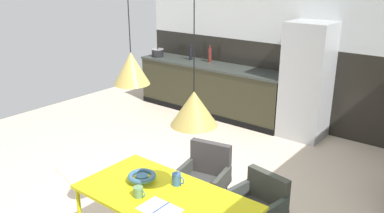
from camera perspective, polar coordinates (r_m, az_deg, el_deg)
ground_plane at (r=4.79m, az=-3.28°, el=-13.09°), size 8.22×8.22×0.00m
back_wall_splashback_dark at (r=6.95m, az=13.81°, el=2.95°), size 6.00×0.12×1.37m
back_wall_panel_upper at (r=6.71m, az=14.75°, el=14.28°), size 6.00×0.12×1.37m
kitchen_counter at (r=7.37m, az=2.71°, el=2.58°), size 2.97×0.63×0.92m
refrigerator_column at (r=6.40m, az=16.14°, el=3.49°), size 0.66×0.60×1.82m
dining_table at (r=3.46m, az=-3.89°, el=-13.31°), size 1.54×0.79×0.75m
armchair_corner_seat at (r=3.92m, az=9.58°, el=-13.22°), size 0.55×0.54×0.72m
armchair_facing_counter at (r=4.28m, az=2.00°, el=-9.39°), size 0.56×0.55×0.80m
fruit_bowl at (r=3.62m, az=-7.22°, el=-9.97°), size 0.25×0.25×0.08m
open_book at (r=3.25m, az=-4.67°, el=-14.51°), size 0.32×0.23×0.02m
mug_white_ceramic at (r=3.55m, az=-2.19°, el=-10.38°), size 0.13×0.08×0.11m
mug_short_terracotta at (r=3.41m, az=-7.67°, el=-12.06°), size 0.13×0.08×0.09m
cooking_pot at (r=7.93m, az=-4.95°, el=7.70°), size 0.24×0.24×0.18m
bottle_wine_green at (r=7.42m, az=2.57°, el=7.41°), size 0.07×0.07×0.32m
bottle_vinegar_dark at (r=7.59m, az=-0.16°, el=7.67°), size 0.07×0.07×0.32m
pendant_lamp_over_table_near at (r=3.21m, az=-8.70°, el=5.46°), size 0.29×0.29×1.02m
pendant_lamp_over_table_far at (r=2.89m, az=0.28°, el=-0.23°), size 0.35×0.35×1.23m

